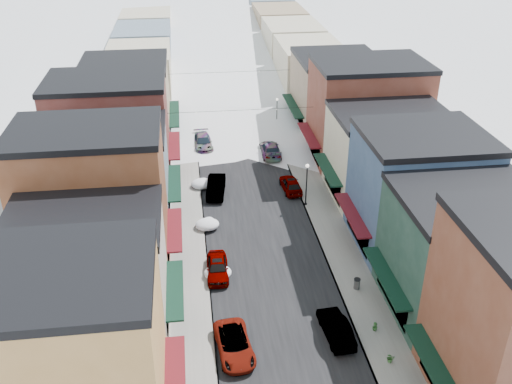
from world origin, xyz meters
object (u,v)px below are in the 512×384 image
object	(u,v)px
car_dark_hatch	(216,187)
streetlamp_near	(307,179)
trash_can	(357,284)
car_silver_sedan	(217,267)
car_white_suv	(234,345)
car_green_sedan	(336,328)

from	to	relation	value
car_dark_hatch	streetlamp_near	world-z (taller)	streetlamp_near
trash_can	car_silver_sedan	bearing A→B (deg)	162.63
car_white_suv	trash_can	bearing A→B (deg)	23.07
streetlamp_near	trash_can	bearing A→B (deg)	-84.81
car_white_suv	streetlamp_near	xyz separation A→B (m)	(8.96, 19.40, 2.26)
car_dark_hatch	trash_can	xyz separation A→B (m)	(9.95, -17.45, -0.21)
trash_can	streetlamp_near	world-z (taller)	streetlamp_near
car_dark_hatch	car_green_sedan	xyz separation A→B (m)	(7.00, -22.37, -0.07)
car_white_suv	streetlamp_near	bearing A→B (deg)	59.46
car_green_sedan	trash_can	world-z (taller)	car_green_sedan
car_silver_sedan	car_green_sedan	world-z (taller)	car_green_sedan
car_dark_hatch	car_green_sedan	distance (m)	23.44
car_white_suv	car_green_sedan	bearing A→B (deg)	-0.25
car_silver_sedan	trash_can	size ratio (longest dim) A/B	4.84
car_silver_sedan	car_green_sedan	bearing A→B (deg)	-44.98
car_dark_hatch	car_silver_sedan	bearing A→B (deg)	-85.65
car_silver_sedan	streetlamp_near	xyz separation A→B (m)	(9.50, 10.42, 2.21)
car_dark_hatch	streetlamp_near	distance (m)	9.68
car_dark_hatch	trash_can	size ratio (longest dim) A/B	5.52
car_white_suv	car_silver_sedan	distance (m)	9.00
car_silver_sedan	car_green_sedan	distance (m)	11.38
streetlamp_near	car_silver_sedan	bearing A→B (deg)	-132.35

